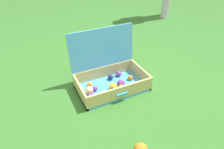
{
  "coord_description": "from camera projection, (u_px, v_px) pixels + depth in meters",
  "views": [
    {
      "loc": [
        -0.59,
        -1.42,
        1.2
      ],
      "look_at": [
        0.07,
        -0.06,
        0.16
      ],
      "focal_mm": 32.05,
      "sensor_mm": 36.0,
      "label": 1
    }
  ],
  "objects": [
    {
      "name": "ground_plane",
      "position": [
        103.0,
        86.0,
        1.95
      ],
      "size": [
        16.0,
        16.0,
        0.0
      ],
      "primitive_type": "plane",
      "color": "#336B28"
    },
    {
      "name": "open_suitcase",
      "position": [
        109.0,
        76.0,
        1.89
      ],
      "size": [
        0.65,
        0.46,
        0.53
      ],
      "color": "#4799C6",
      "rests_on": "ground"
    }
  ]
}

